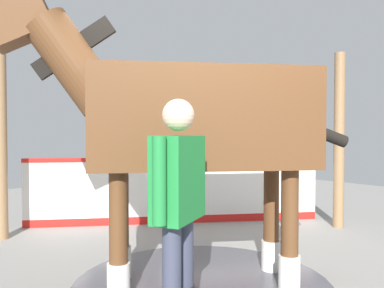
% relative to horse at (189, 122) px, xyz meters
% --- Properties ---
extents(ground_plane, '(16.00, 16.00, 0.02)m').
position_rel_horse_xyz_m(ground_plane, '(0.26, -0.24, -1.55)').
color(ground_plane, gray).
extents(wet_patch, '(2.46, 2.46, 0.00)m').
position_rel_horse_xyz_m(wet_patch, '(0.11, -0.07, -1.54)').
color(wet_patch, '#4C4C54').
rests_on(wet_patch, ground).
extents(barrier_wall, '(3.98, 2.54, 1.05)m').
position_rel_horse_xyz_m(barrier_wall, '(1.45, 2.07, -1.05)').
color(barrier_wall, white).
rests_on(barrier_wall, ground).
extents(roof_post_near, '(0.16, 0.16, 2.64)m').
position_rel_horse_xyz_m(roof_post_near, '(-0.93, 2.84, -0.22)').
color(roof_post_near, olive).
rests_on(roof_post_near, ground).
extents(roof_post_far, '(0.16, 0.16, 2.64)m').
position_rel_horse_xyz_m(roof_post_far, '(3.17, 0.26, -0.22)').
color(roof_post_far, olive).
rests_on(roof_post_far, ground).
extents(horse, '(3.02, 2.09, 2.71)m').
position_rel_horse_xyz_m(horse, '(0.00, 0.00, 0.00)').
color(horse, brown).
rests_on(horse, ground).
extents(handler, '(0.61, 0.42, 1.67)m').
position_rel_horse_xyz_m(handler, '(-0.69, -0.72, -0.57)').
color(handler, black).
rests_on(handler, ground).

